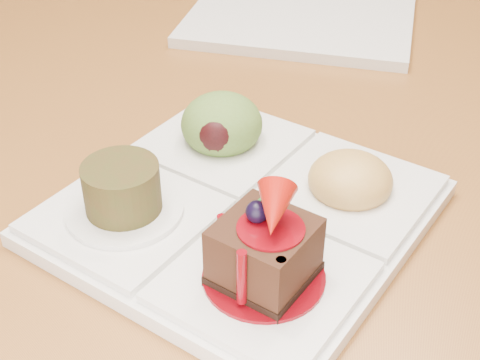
# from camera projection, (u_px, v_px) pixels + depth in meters

# --- Properties ---
(ground) EXTENTS (6.00, 6.00, 0.00)m
(ground) POSITION_uv_depth(u_px,v_px,m) (264.00, 283.00, 1.49)
(ground) COLOR #562D18
(sampler_plate) EXTENTS (0.31, 0.31, 0.09)m
(sampler_plate) POSITION_uv_depth(u_px,v_px,m) (241.00, 195.00, 0.48)
(sampler_plate) COLOR white
(sampler_plate) RESTS_ON dining_table
(second_plate) EXTENTS (0.27, 0.27, 0.01)m
(second_plate) POSITION_uv_depth(u_px,v_px,m) (304.00, 11.00, 0.80)
(second_plate) COLOR white
(second_plate) RESTS_ON dining_table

